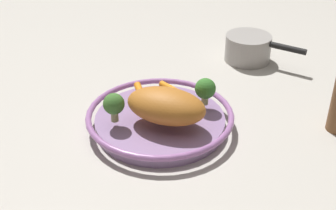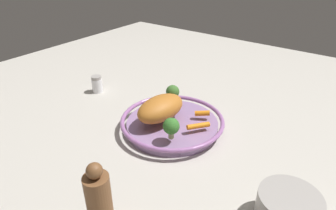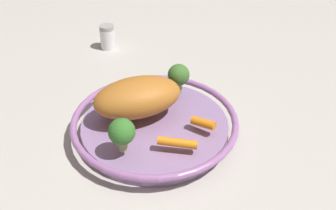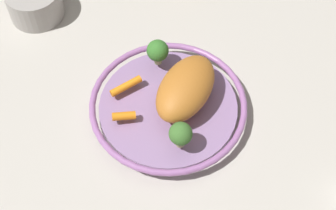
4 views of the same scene
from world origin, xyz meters
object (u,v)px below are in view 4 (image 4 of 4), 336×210
at_px(broccoli_floret_mid, 158,51).
at_px(saucepan, 36,2).
at_px(baby_carrot_center, 127,84).
at_px(broccoli_floret_small, 181,134).
at_px(baby_carrot_near_rim, 124,116).
at_px(roast_chicken_piece, 186,88).
at_px(serving_bowl, 168,107).

distance_m(broccoli_floret_mid, saucepan, 0.34).
bearing_deg(baby_carrot_center, saucepan, 154.48).
bearing_deg(baby_carrot_center, broccoli_floret_small, -29.87).
height_order(baby_carrot_center, baby_carrot_near_rim, baby_carrot_near_rim).
bearing_deg(broccoli_floret_small, baby_carrot_center, 150.13).
bearing_deg(roast_chicken_piece, baby_carrot_center, -172.10).
height_order(serving_bowl, baby_carrot_near_rim, baby_carrot_near_rim).
distance_m(roast_chicken_piece, saucepan, 0.44).
bearing_deg(baby_carrot_near_rim, serving_bowl, 45.52).
relative_size(roast_chicken_piece, baby_carrot_center, 2.45).
bearing_deg(saucepan, broccoli_floret_small, -27.01).
xyz_separation_m(baby_carrot_center, baby_carrot_near_rim, (0.03, -0.07, 0.00)).
bearing_deg(serving_bowl, baby_carrot_center, 177.11).
bearing_deg(broccoli_floret_small, roast_chicken_piece, 105.69).
relative_size(serving_bowl, broccoli_floret_small, 5.05).
bearing_deg(broccoli_floret_small, serving_bowl, 125.11).
distance_m(baby_carrot_near_rim, saucepan, 0.39).
height_order(serving_bowl, roast_chicken_piece, roast_chicken_piece).
relative_size(serving_bowl, baby_carrot_center, 4.65).
xyz_separation_m(baby_carrot_center, saucepan, (-0.30, 0.14, -0.01)).
bearing_deg(baby_carrot_near_rim, roast_chicken_piece, 43.24).
relative_size(baby_carrot_center, broccoli_floret_mid, 1.12).
bearing_deg(serving_bowl, broccoli_floret_small, -54.89).
bearing_deg(saucepan, roast_chicken_piece, -16.71).
bearing_deg(broccoli_floret_small, broccoli_floret_mid, 124.46).
bearing_deg(roast_chicken_piece, saucepan, 163.29).
bearing_deg(roast_chicken_piece, broccoli_floret_small, -74.31).
distance_m(serving_bowl, saucepan, 0.42).
bearing_deg(baby_carrot_near_rim, baby_carrot_center, 110.06).
relative_size(baby_carrot_center, baby_carrot_near_rim, 1.51).
height_order(baby_carrot_center, saucepan, saucepan).
xyz_separation_m(baby_carrot_center, broccoli_floret_small, (0.15, -0.09, 0.03)).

